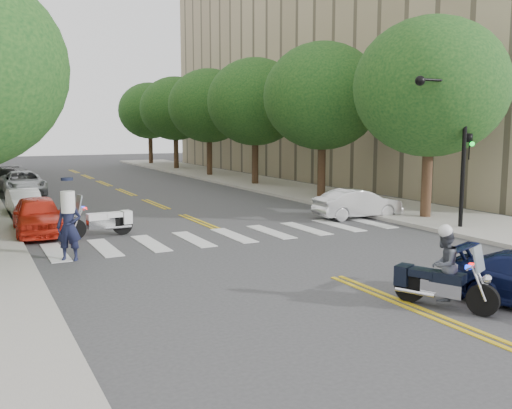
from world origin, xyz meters
TOP-DOWN VIEW (x-y plane):
  - ground at (0.00, 0.00)m, footprint 140.00×140.00m
  - sidewalk_right at (9.50, 22.00)m, footprint 5.00×60.00m
  - building_right at (26.00, 26.00)m, footprint 26.00×44.00m
  - tree_r_0 at (8.80, 6.00)m, footprint 6.40×6.40m
  - tree_r_1 at (8.80, 14.00)m, footprint 6.40×6.40m
  - tree_r_2 at (8.80, 22.00)m, footprint 6.40×6.40m
  - tree_r_3 at (8.80, 30.00)m, footprint 6.40×6.40m
  - tree_r_4 at (8.80, 38.00)m, footprint 6.40×6.40m
  - tree_r_5 at (8.80, 46.00)m, footprint 6.40×6.40m
  - traffic_signal_pole at (7.72, 3.50)m, footprint 2.82×0.42m
  - motorcycle_police at (0.54, -3.14)m, footprint 1.21×2.17m
  - motorcycle_parked at (-4.17, 8.52)m, footprint 2.43×0.68m
  - officer_standing at (-5.94, 5.20)m, footprint 0.86×0.75m
  - convertible at (6.50, 7.67)m, footprint 3.96×1.65m
  - parked_car_a at (-6.30, 9.91)m, footprint 1.82×4.24m
  - parked_car_b at (-6.30, 15.03)m, footprint 1.42×3.64m
  - parked_car_c at (-5.62, 23.50)m, footprint 2.33×4.99m
  - parked_car_d at (-6.30, 27.44)m, footprint 2.31×4.72m
  - parked_car_e at (-5.20, 33.68)m, footprint 1.59×3.51m

SIDE VIEW (x-z plane):
  - ground at x=0.00m, z-range 0.00..0.00m
  - sidewalk_right at x=9.50m, z-range 0.00..0.15m
  - motorcycle_parked at x=-4.17m, z-range -0.24..1.33m
  - parked_car_e at x=-5.20m, z-range 0.00..1.17m
  - parked_car_b at x=-6.30m, z-range 0.00..1.18m
  - convertible at x=6.50m, z-range 0.00..1.27m
  - parked_car_d at x=-6.30m, z-range 0.00..1.32m
  - parked_car_c at x=-5.62m, z-range 0.00..1.38m
  - parked_car_a at x=-6.30m, z-range 0.00..1.43m
  - motorcycle_police at x=0.54m, z-range -0.10..1.76m
  - officer_standing at x=-5.94m, z-range 0.00..1.99m
  - traffic_signal_pole at x=7.72m, z-range 0.72..6.72m
  - tree_r_0 at x=8.80m, z-range 1.33..9.78m
  - tree_r_1 at x=8.80m, z-range 1.33..9.78m
  - tree_r_2 at x=8.80m, z-range 1.33..9.78m
  - tree_r_3 at x=8.80m, z-range 1.33..9.78m
  - tree_r_4 at x=8.80m, z-range 1.33..9.78m
  - tree_r_5 at x=8.80m, z-range 1.33..9.78m
  - building_right at x=26.00m, z-range 0.00..22.00m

